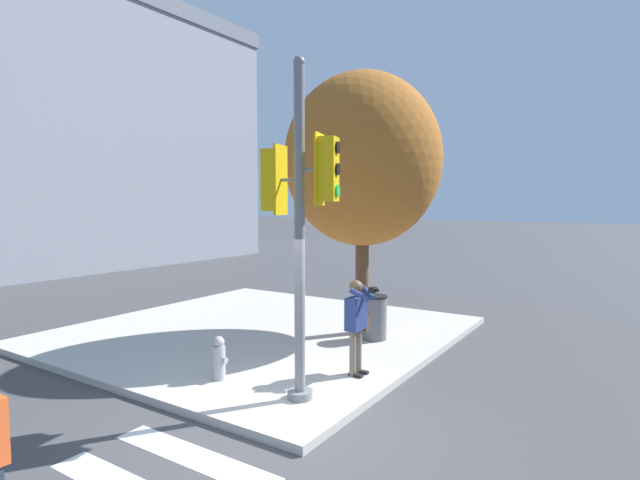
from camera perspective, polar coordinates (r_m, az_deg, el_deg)
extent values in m
plane|color=#424244|center=(7.10, -3.04, -20.93)|extent=(160.00, 160.00, 0.00)
cube|color=#BCB7AD|center=(11.72, -6.87, -10.39)|extent=(8.00, 8.00, 0.13)
cube|color=silver|center=(6.65, -14.22, -22.86)|extent=(0.42, 2.41, 0.01)
cylinder|color=slate|center=(7.74, -2.30, -17.22)|extent=(0.38, 0.38, 0.12)
cylinder|color=slate|center=(7.21, -2.36, 0.97)|extent=(0.16, 0.16, 4.72)
sphere|color=slate|center=(7.47, -2.42, 19.67)|extent=(0.17, 0.17, 0.17)
cylinder|color=slate|center=(7.29, -3.79, 6.87)|extent=(0.09, 0.24, 0.05)
cube|color=#E5B70C|center=(7.40, -5.46, 6.82)|extent=(0.34, 0.29, 0.90)
cube|color=#E5B70C|center=(7.34, -4.54, 6.84)|extent=(0.42, 0.10, 1.02)
cylinder|color=black|center=(7.48, -6.40, 9.08)|extent=(0.17, 0.06, 0.17)
cylinder|color=black|center=(7.46, -6.38, 6.79)|extent=(0.17, 0.06, 0.17)
cylinder|color=green|center=(7.46, -6.36, 4.49)|extent=(0.17, 0.06, 0.17)
cylinder|color=slate|center=(7.15, -0.88, 8.04)|extent=(0.11, 0.24, 0.05)
cube|color=#E5B70C|center=(7.08, 0.96, 8.08)|extent=(0.35, 0.31, 0.90)
cube|color=#E5B70C|center=(7.12, -0.06, 8.06)|extent=(0.41, 0.13, 1.02)
cylinder|color=black|center=(7.07, 2.03, 10.52)|extent=(0.17, 0.07, 0.17)
cylinder|color=black|center=(7.04, 2.03, 8.10)|extent=(0.17, 0.07, 0.17)
cylinder|color=green|center=(7.03, 2.02, 5.66)|extent=(0.17, 0.07, 0.17)
cube|color=black|center=(8.63, 4.11, -15.16)|extent=(0.09, 0.24, 0.05)
cube|color=black|center=(8.79, 4.76, -14.78)|extent=(0.09, 0.24, 0.05)
cylinder|color=#6B6051|center=(8.54, 3.76, -12.81)|extent=(0.11, 0.11, 0.77)
cylinder|color=#6B6051|center=(8.71, 4.42, -12.47)|extent=(0.11, 0.11, 0.77)
cube|color=navy|center=(8.46, 4.12, -8.36)|extent=(0.40, 0.22, 0.55)
sphere|color=brown|center=(8.37, 4.13, -5.37)|extent=(0.23, 0.23, 0.23)
cube|color=black|center=(8.23, 6.03, -5.69)|extent=(0.12, 0.10, 0.09)
cylinder|color=black|center=(8.20, 6.47, -5.73)|extent=(0.06, 0.08, 0.06)
cylinder|color=navy|center=(8.21, 4.53, -6.26)|extent=(0.23, 0.35, 0.23)
cylinder|color=navy|center=(8.44, 5.41, -5.97)|extent=(0.23, 0.35, 0.23)
cube|color=brown|center=(8.76, 4.89, -9.43)|extent=(0.10, 0.20, 0.26)
cylinder|color=brown|center=(11.13, 4.82, -3.88)|extent=(0.30, 0.30, 2.64)
ellipsoid|color=#A86023|center=(11.06, 4.91, 9.17)|extent=(3.43, 3.43, 3.77)
cylinder|color=#99999E|center=(8.57, -11.49, -13.58)|extent=(0.22, 0.22, 0.56)
sphere|color=#99999E|center=(8.47, -11.53, -11.36)|extent=(0.19, 0.19, 0.19)
cylinder|color=#99999E|center=(8.46, -10.82, -13.36)|extent=(0.10, 0.06, 0.10)
cylinder|color=#5B5B60|center=(10.78, 6.20, -8.88)|extent=(0.53, 0.53, 0.90)
cylinder|color=black|center=(10.68, 6.22, -6.43)|extent=(0.56, 0.56, 0.04)
cube|color=gray|center=(29.66, -28.09, 9.57)|extent=(17.35, 12.71, 12.05)
cube|color=slate|center=(30.98, -28.54, 21.47)|extent=(17.55, 12.91, 0.80)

